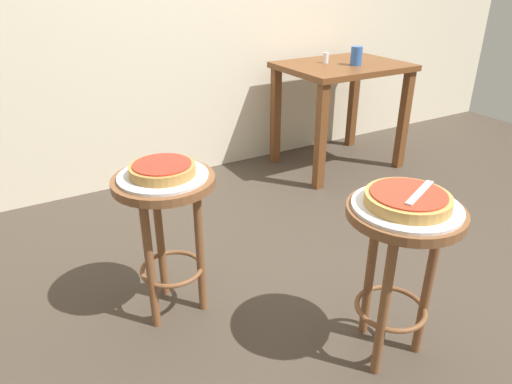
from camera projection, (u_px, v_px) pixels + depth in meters
name	position (u px, v px, depth m)	size (l,w,h in m)	color
ground_plane	(349.00, 273.00, 2.35)	(6.00, 6.00, 0.00)	#42382D
stool_foreground	(400.00, 248.00, 1.67)	(0.41, 0.41, 0.65)	brown
serving_plate_foreground	(407.00, 207.00, 1.60)	(0.38, 0.38, 0.01)	silver
pizza_foreground	(408.00, 199.00, 1.59)	(0.29, 0.29, 0.05)	tan
stool_middle	(167.00, 213.00, 1.91)	(0.41, 0.41, 0.65)	brown
serving_plate_middle	(163.00, 176.00, 1.83)	(0.36, 0.36, 0.01)	silver
pizza_middle	(162.00, 169.00, 1.82)	(0.26, 0.26, 0.05)	#B78442
dining_table	(342.00, 83.00, 3.37)	(0.86, 0.66, 0.77)	brown
cup_near_edge	(356.00, 56.00, 3.23)	(0.08, 0.08, 0.13)	#3360B2
condiment_shaker	(326.00, 58.00, 3.31)	(0.04, 0.04, 0.07)	white
pizza_server_knife	(420.00, 192.00, 1.57)	(0.22, 0.02, 0.01)	silver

